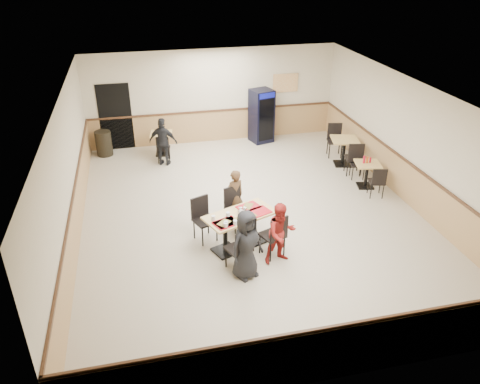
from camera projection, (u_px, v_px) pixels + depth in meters
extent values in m
plane|color=beige|center=(251.00, 214.00, 11.35)|extent=(10.00, 10.00, 0.00)
plane|color=silver|center=(253.00, 93.00, 9.94)|extent=(10.00, 10.00, 0.00)
plane|color=beige|center=(213.00, 96.00, 14.95)|extent=(8.00, 0.00, 8.00)
plane|color=beige|center=(343.00, 302.00, 6.34)|extent=(8.00, 0.00, 8.00)
plane|color=beige|center=(68.00, 175.00, 9.85)|extent=(0.00, 10.00, 10.00)
plane|color=beige|center=(410.00, 143.00, 11.45)|extent=(0.00, 10.00, 10.00)
cube|color=tan|center=(214.00, 126.00, 15.41)|extent=(7.98, 0.03, 1.00)
cube|color=tan|center=(403.00, 179.00, 11.91)|extent=(0.03, 9.98, 1.00)
cube|color=#472B19|center=(214.00, 111.00, 15.15)|extent=(7.98, 0.04, 0.06)
cube|color=black|center=(116.00, 117.00, 14.52)|extent=(1.00, 0.02, 2.10)
cube|color=orange|center=(285.00, 83.00, 15.26)|extent=(0.85, 0.02, 0.60)
cube|color=black|center=(226.00, 251.00, 9.96)|extent=(0.62, 0.62, 0.04)
cylinder|color=black|center=(225.00, 236.00, 9.78)|extent=(0.10, 0.10, 0.72)
cube|color=#DDB96B|center=(225.00, 220.00, 9.61)|extent=(0.97, 0.97, 0.04)
cube|color=black|center=(254.00, 240.00, 10.34)|extent=(0.62, 0.62, 0.04)
cylinder|color=black|center=(254.00, 225.00, 10.16)|extent=(0.10, 0.10, 0.72)
cube|color=#DDB96B|center=(254.00, 210.00, 9.98)|extent=(0.97, 0.97, 0.04)
imported|color=black|center=(246.00, 245.00, 8.92)|extent=(0.83, 0.72, 1.44)
imported|color=maroon|center=(281.00, 233.00, 9.38)|extent=(0.73, 0.61, 1.33)
imported|color=brown|center=(235.00, 197.00, 10.75)|extent=(0.57, 0.48, 1.33)
imported|color=black|center=(163.00, 142.00, 13.59)|extent=(0.91, 0.65, 1.43)
cube|color=#B60C18|center=(226.00, 223.00, 9.47)|extent=(0.58, 0.50, 0.02)
cube|color=#B60C18|center=(259.00, 212.00, 9.85)|extent=(0.58, 0.50, 0.02)
cube|color=#B60C18|center=(249.00, 207.00, 10.03)|extent=(0.58, 0.50, 0.02)
cube|color=#B60C18|center=(226.00, 223.00, 9.45)|extent=(0.58, 0.50, 0.02)
cylinder|color=white|center=(224.00, 224.00, 9.45)|extent=(0.25, 0.25, 0.01)
cube|color=#AE8543|center=(224.00, 223.00, 9.44)|extent=(0.33, 0.32, 0.02)
cylinder|color=white|center=(248.00, 207.00, 10.06)|extent=(0.25, 0.25, 0.01)
cube|color=#AE8543|center=(248.00, 206.00, 10.05)|extent=(0.30, 0.33, 0.02)
cylinder|color=white|center=(241.00, 219.00, 9.59)|extent=(0.25, 0.25, 0.01)
cube|color=#AE8543|center=(241.00, 219.00, 9.58)|extent=(0.30, 0.21, 0.02)
cylinder|color=white|center=(250.00, 217.00, 9.68)|extent=(0.25, 0.25, 0.01)
cube|color=#AE8543|center=(250.00, 216.00, 9.68)|extent=(0.33, 0.29, 0.02)
cylinder|color=white|center=(226.00, 225.00, 9.30)|extent=(0.09, 0.09, 0.11)
cylinder|color=white|center=(235.00, 223.00, 9.38)|extent=(0.09, 0.09, 0.11)
cylinder|color=white|center=(213.00, 218.00, 9.54)|extent=(0.09, 0.09, 0.11)
cylinder|color=white|center=(228.00, 215.00, 9.66)|extent=(0.09, 0.09, 0.11)
cylinder|color=white|center=(226.00, 224.00, 9.34)|extent=(0.09, 0.09, 0.11)
cylinder|color=#A3ABB6|center=(241.00, 210.00, 9.82)|extent=(0.07, 0.07, 0.12)
cylinder|color=#A3ABB6|center=(245.00, 210.00, 9.82)|extent=(0.07, 0.07, 0.12)
ellipsoid|color=silver|center=(241.00, 212.00, 9.75)|extent=(0.16, 0.16, 0.11)
cube|color=black|center=(365.00, 186.00, 12.65)|extent=(0.49, 0.49, 0.04)
cylinder|color=black|center=(366.00, 175.00, 12.50)|extent=(0.08, 0.08, 0.62)
cube|color=#DDB96B|center=(368.00, 164.00, 12.35)|extent=(0.77, 0.77, 0.04)
cube|color=black|center=(342.00, 164.00, 13.92)|extent=(0.58, 0.58, 0.04)
cylinder|color=black|center=(344.00, 152.00, 13.74)|extent=(0.10, 0.10, 0.73)
cube|color=#DDB96B|center=(345.00, 140.00, 13.56)|extent=(0.91, 0.91, 0.04)
cylinder|color=red|center=(364.00, 160.00, 12.31)|extent=(0.06, 0.06, 0.20)
cylinder|color=#D55B1C|center=(367.00, 160.00, 12.34)|extent=(0.06, 0.06, 0.17)
cylinder|color=red|center=(370.00, 160.00, 12.36)|extent=(0.05, 0.05, 0.14)
cube|color=black|center=(163.00, 154.00, 14.60)|extent=(0.47, 0.47, 0.04)
cylinder|color=black|center=(162.00, 144.00, 14.44)|extent=(0.08, 0.08, 0.63)
cube|color=#DDB96B|center=(161.00, 134.00, 14.29)|extent=(0.74, 0.74, 0.04)
cube|color=black|center=(261.00, 116.00, 15.20)|extent=(0.80, 0.78, 1.73)
cube|color=black|center=(267.00, 120.00, 14.97)|extent=(0.52, 0.15, 1.37)
cube|color=#0D1497|center=(267.00, 96.00, 14.59)|extent=(0.53, 0.16, 0.16)
cylinder|color=black|center=(104.00, 143.00, 14.38)|extent=(0.49, 0.49, 0.77)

